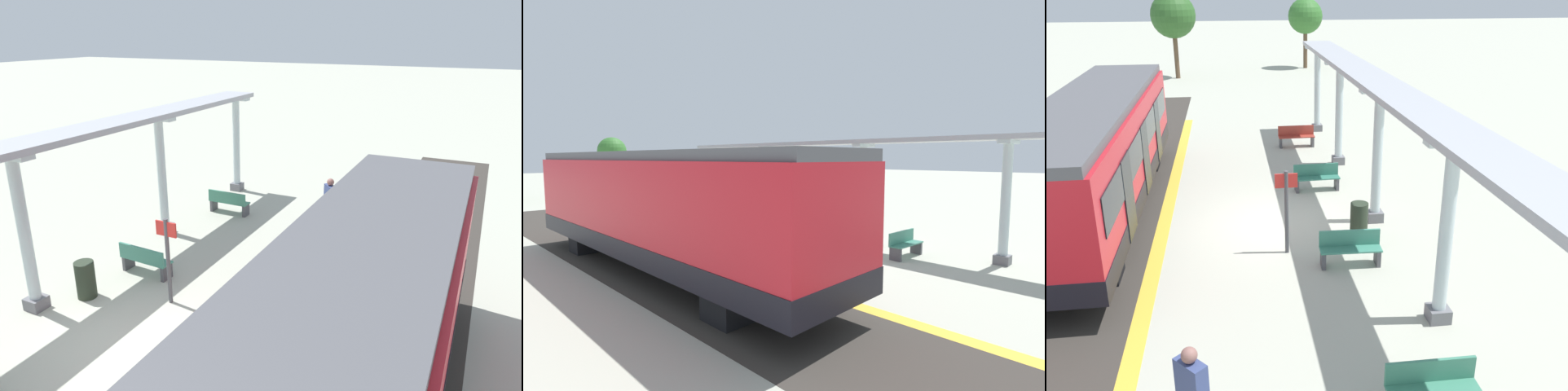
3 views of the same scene
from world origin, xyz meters
TOP-DOWN VIEW (x-y plane):
  - ground_plane at (0.00, 0.00)m, footprint 176.00×176.00m
  - tactile_edge_strip at (-3.14, 0.00)m, footprint 0.38×26.64m
  - trackbed at (-4.93, 0.00)m, footprint 3.20×38.64m
  - train_near_carriage at (-4.92, 1.59)m, footprint 2.65×12.90m
  - canopy_pillar_second at (2.88, -5.27)m, footprint 1.10×0.44m
  - canopy_pillar_third at (2.88, -0.17)m, footprint 1.10×0.44m
  - canopy_pillar_fourth at (2.88, 5.26)m, footprint 1.10×0.44m
  - canopy_pillar_fifth at (2.88, 10.32)m, footprint 1.10×0.44m
  - canopy_beam at (2.88, 0.05)m, footprint 1.20×21.33m
  - bench_mid_platform at (1.60, 7.86)m, footprint 1.50×0.45m
  - bench_far_end at (1.62, 2.62)m, footprint 1.51×0.47m
  - bench_extra_slot at (1.61, -2.65)m, footprint 1.52×0.50m
  - trash_bin at (2.19, -1.10)m, footprint 0.48×0.48m
  - platform_info_sign at (0.15, -1.80)m, footprint 0.56×0.10m
  - tree_right_background at (5.12, 30.19)m, footprint 2.69×2.69m

SIDE VIEW (x-z plane):
  - ground_plane at x=0.00m, z-range 0.00..0.00m
  - trackbed at x=-4.93m, z-range 0.00..0.01m
  - tactile_edge_strip at x=-3.14m, z-range 0.00..0.01m
  - bench_mid_platform at x=1.60m, z-range 0.01..0.87m
  - bench_far_end at x=1.62m, z-range 0.01..0.87m
  - bench_extra_slot at x=1.61m, z-range 0.01..0.87m
  - trash_bin at x=2.19m, z-range 0.00..0.96m
  - platform_info_sign at x=0.15m, z-range 0.23..2.43m
  - train_near_carriage at x=-4.92m, z-range 0.09..3.57m
  - canopy_pillar_second at x=2.88m, z-range 0.03..3.87m
  - canopy_pillar_third at x=2.88m, z-range 0.03..3.87m
  - canopy_pillar_fourth at x=2.88m, z-range 0.03..3.87m
  - canopy_pillar_fifth at x=2.88m, z-range 0.03..3.87m
  - canopy_beam at x=2.88m, z-range 3.85..4.01m
  - tree_right_background at x=5.12m, z-range 1.27..6.59m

